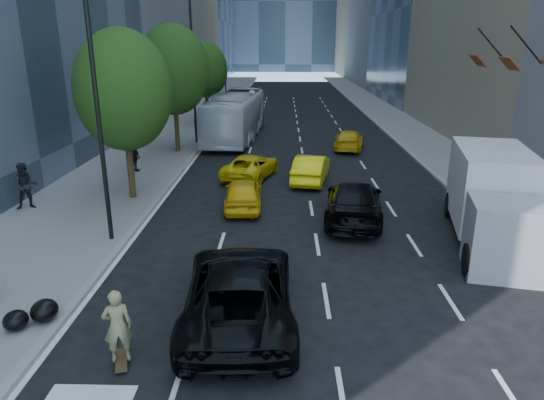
{
  "coord_description": "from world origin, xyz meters",
  "views": [
    {
      "loc": [
        -0.25,
        -12.23,
        6.97
      ],
      "look_at": [
        -0.64,
        4.22,
        1.6
      ],
      "focal_mm": 32.0,
      "sensor_mm": 36.0,
      "label": 1
    }
  ],
  "objects_px": {
    "black_sedan_lincoln": "(239,290)",
    "box_truck": "(494,199)",
    "city_bus": "(236,116)",
    "black_sedan_mercedes": "(354,202)",
    "skateboarder": "(118,331)"
  },
  "relations": [
    {
      "from": "black_sedan_lincoln",
      "to": "box_truck",
      "type": "bearing_deg",
      "value": -151.14
    },
    {
      "from": "city_bus",
      "to": "box_truck",
      "type": "height_order",
      "value": "city_bus"
    },
    {
      "from": "black_sedan_lincoln",
      "to": "black_sedan_mercedes",
      "type": "distance_m",
      "value": 8.56
    },
    {
      "from": "black_sedan_lincoln",
      "to": "black_sedan_mercedes",
      "type": "bearing_deg",
      "value": -120.87
    },
    {
      "from": "city_bus",
      "to": "box_truck",
      "type": "xyz_separation_m",
      "value": [
        11.1,
        -19.76,
        -0.07
      ]
    },
    {
      "from": "skateboarder",
      "to": "box_truck",
      "type": "xyz_separation_m",
      "value": [
        11.16,
        7.36,
        0.79
      ]
    },
    {
      "from": "black_sedan_lincoln",
      "to": "city_bus",
      "type": "height_order",
      "value": "city_bus"
    },
    {
      "from": "black_sedan_lincoln",
      "to": "box_truck",
      "type": "relative_size",
      "value": 0.83
    },
    {
      "from": "box_truck",
      "to": "city_bus",
      "type": "bearing_deg",
      "value": 131.36
    },
    {
      "from": "black_sedan_lincoln",
      "to": "box_truck",
      "type": "distance_m",
      "value": 10.2
    },
    {
      "from": "skateboarder",
      "to": "black_sedan_mercedes",
      "type": "relative_size",
      "value": 0.32
    },
    {
      "from": "skateboarder",
      "to": "black_sedan_mercedes",
      "type": "distance_m",
      "value": 11.58
    },
    {
      "from": "city_bus",
      "to": "box_truck",
      "type": "bearing_deg",
      "value": -56.69
    },
    {
      "from": "black_sedan_lincoln",
      "to": "black_sedan_mercedes",
      "type": "height_order",
      "value": "black_sedan_lincoln"
    },
    {
      "from": "city_bus",
      "to": "black_sedan_lincoln",
      "type": "bearing_deg",
      "value": -80.41
    }
  ]
}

